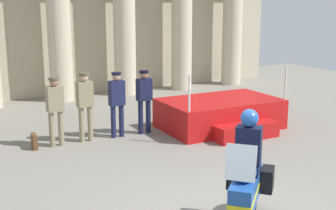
% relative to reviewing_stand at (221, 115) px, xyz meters
% --- Properties ---
extents(reviewing_stand, '(3.15, 2.45, 1.70)m').
position_rel_reviewing_stand_xyz_m(reviewing_stand, '(0.00, 0.00, 0.00)').
color(reviewing_stand, '#B71414').
rests_on(reviewing_stand, ground_plane).
extents(officer_in_row_0, '(0.40, 0.25, 1.67)m').
position_rel_reviewing_stand_xyz_m(officer_in_row_0, '(-4.38, 0.51, 0.60)').
color(officer_in_row_0, '#847A5B').
rests_on(officer_in_row_0, ground_plane).
extents(officer_in_row_1, '(0.40, 0.25, 1.72)m').
position_rel_reviewing_stand_xyz_m(officer_in_row_1, '(-3.64, 0.56, 0.63)').
color(officer_in_row_1, '#847A5B').
rests_on(officer_in_row_1, ground_plane).
extents(officer_in_row_2, '(0.40, 0.25, 1.67)m').
position_rel_reviewing_stand_xyz_m(officer_in_row_2, '(-2.81, 0.55, 0.60)').
color(officer_in_row_2, '#191E42').
rests_on(officer_in_row_2, ground_plane).
extents(officer_in_row_3, '(0.40, 0.25, 1.67)m').
position_rel_reviewing_stand_xyz_m(officer_in_row_3, '(-2.06, 0.53, 0.60)').
color(officer_in_row_3, '#141938').
rests_on(officer_in_row_3, ground_plane).
extents(motorcycle_with_rider, '(1.57, 1.55, 1.90)m').
position_rel_reviewing_stand_xyz_m(motorcycle_with_rider, '(-2.98, -5.01, 0.41)').
color(motorcycle_with_rider, black).
rests_on(motorcycle_with_rider, ground_plane).
extents(briefcase_on_ground, '(0.10, 0.32, 0.36)m').
position_rel_reviewing_stand_xyz_m(briefcase_on_ground, '(-4.91, 0.55, -0.21)').
color(briefcase_on_ground, brown).
rests_on(briefcase_on_ground, ground_plane).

